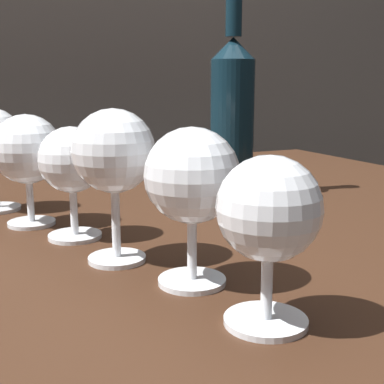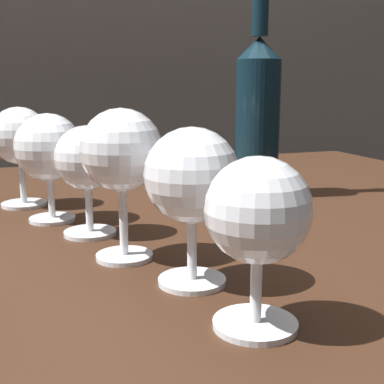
# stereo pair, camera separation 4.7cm
# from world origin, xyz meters

# --- Properties ---
(dining_table) EXTENTS (1.49, 0.99, 0.71)m
(dining_table) POSITION_xyz_m (0.00, 0.00, 0.63)
(dining_table) COLOR #382114
(dining_table) RESTS_ON ground_plane
(wine_glass_cabernet) EXTENTS (0.08, 0.08, 0.13)m
(wine_glass_cabernet) POSITION_xyz_m (0.07, -0.37, 0.79)
(wine_glass_cabernet) COLOR white
(wine_glass_cabernet) RESTS_ON dining_table
(wine_glass_chardonnay) EXTENTS (0.09, 0.09, 0.15)m
(wine_glass_chardonnay) POSITION_xyz_m (0.06, -0.27, 0.80)
(wine_glass_chardonnay) COLOR white
(wine_glass_chardonnay) RESTS_ON dining_table
(wine_glass_pinot) EXTENTS (0.08, 0.08, 0.16)m
(wine_glass_pinot) POSITION_xyz_m (0.01, -0.18, 0.82)
(wine_glass_pinot) COLOR white
(wine_glass_pinot) RESTS_ON dining_table
(wine_glass_amber) EXTENTS (0.08, 0.08, 0.13)m
(wine_glass_amber) POSITION_xyz_m (-0.01, -0.08, 0.80)
(wine_glass_amber) COLOR white
(wine_glass_amber) RESTS_ON dining_table
(wine_glass_merlot) EXTENTS (0.09, 0.09, 0.14)m
(wine_glass_merlot) POSITION_xyz_m (-0.04, 0.00, 0.80)
(wine_glass_merlot) COLOR white
(wine_glass_merlot) RESTS_ON dining_table
(wine_bottle) EXTENTS (0.07, 0.07, 0.35)m
(wine_bottle) POSITION_xyz_m (0.29, 0.06, 0.84)
(wine_bottle) COLOR #0F232D
(wine_bottle) RESTS_ON dining_table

